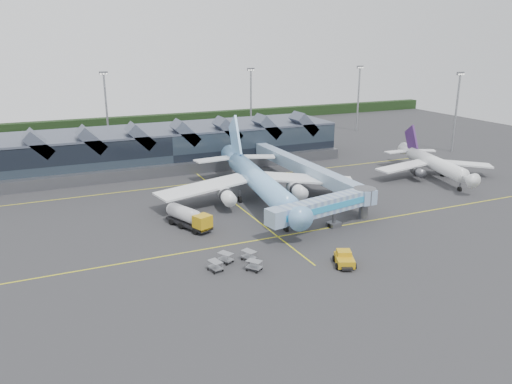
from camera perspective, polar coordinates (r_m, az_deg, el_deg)
name	(u,v)px	position (r m, az deg, el deg)	size (l,w,h in m)	color
ground	(258,221)	(88.88, 0.21, -3.35)	(260.00, 260.00, 0.00)	#292A2C
taxi_stripes	(237,205)	(97.56, -2.20, -1.48)	(120.00, 60.00, 0.01)	#D0CC18
tree_line_far	(136,121)	(191.29, -13.58, 7.84)	(260.00, 4.00, 4.00)	black
terminal	(163,147)	(129.37, -10.55, 5.10)	(90.00, 22.25, 12.52)	black
light_masts	(236,105)	(150.49, -2.36, 9.96)	(132.40, 42.56, 22.45)	gray
main_airliner	(257,179)	(98.97, 0.08, 1.50)	(40.69, 47.17, 15.16)	#77A8F1
regional_jet	(433,163)	(123.81, 19.58, 3.18)	(28.00, 31.12, 10.78)	white
jet_bridge	(331,205)	(85.42, 8.54, -1.49)	(23.10, 7.65, 5.75)	#6C85B4
fuel_truck	(188,216)	(86.23, -7.83, -2.78)	(6.00, 10.28, 3.51)	black
pushback_tug	(344,259)	(73.01, 10.07, -7.56)	(4.01, 4.91, 1.98)	#BF9212
baggage_carts	(236,261)	(71.67, -2.30, -7.83)	(7.62, 6.56, 1.48)	gray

